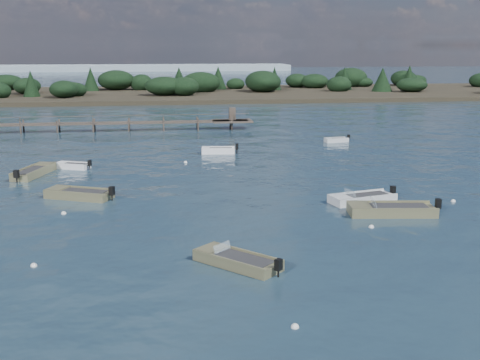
{
  "coord_description": "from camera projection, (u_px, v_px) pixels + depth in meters",
  "views": [
    {
      "loc": [
        -5.4,
        -27.47,
        10.41
      ],
      "look_at": [
        0.32,
        14.0,
        1.0
      ],
      "focal_mm": 45.0,
      "sensor_mm": 36.0,
      "label": 1
    }
  ],
  "objects": [
    {
      "name": "tender_far_grey",
      "position": [
        73.0,
        167.0,
        51.84
      ],
      "size": [
        3.25,
        2.22,
        1.04
      ],
      "color": "silver",
      "rests_on": "ground"
    },
    {
      "name": "far_headland",
      "position": [
        299.0,
        85.0,
        129.11
      ],
      "size": [
        190.0,
        40.0,
        5.8
      ],
      "color": "black",
      "rests_on": "ground"
    },
    {
      "name": "buoy_a",
      "position": [
        295.0,
        327.0,
        22.68
      ],
      "size": [
        0.32,
        0.32,
        0.32
      ],
      "primitive_type": "sphere",
      "color": "silver",
      "rests_on": "ground"
    },
    {
      "name": "buoy_e",
      "position": [
        186.0,
        163.0,
        54.48
      ],
      "size": [
        0.32,
        0.32,
        0.32
      ],
      "primitive_type": "sphere",
      "color": "silver",
      "rests_on": "ground"
    },
    {
      "name": "buoy_b",
      "position": [
        371.0,
        227.0,
        35.11
      ],
      "size": [
        0.32,
        0.32,
        0.32
      ],
      "primitive_type": "sphere",
      "color": "silver",
      "rests_on": "ground"
    },
    {
      "name": "ground",
      "position": [
        195.0,
        118.0,
        87.55
      ],
      "size": [
        400.0,
        400.0,
        0.0
      ],
      "primitive_type": "plane",
      "color": "#152632",
      "rests_on": "ground"
    },
    {
      "name": "dinghy_extra_a",
      "position": [
        34.0,
        173.0,
        49.2
      ],
      "size": [
        2.89,
        5.56,
        1.27
      ],
      "color": "#6E6B49",
      "rests_on": "ground"
    },
    {
      "name": "jetty",
      "position": [
        22.0,
        125.0,
        72.83
      ],
      "size": [
        64.5,
        3.2,
        3.4
      ],
      "color": "#443A32",
      "rests_on": "ground"
    },
    {
      "name": "tender_far_grey_b",
      "position": [
        336.0,
        141.0,
        65.99
      ],
      "size": [
        2.93,
        1.38,
        0.99
      ],
      "color": "#B2B7B9",
      "rests_on": "ground"
    },
    {
      "name": "buoy_extra_a",
      "position": [
        34.0,
        266.0,
        28.97
      ],
      "size": [
        0.32,
        0.32,
        0.32
      ],
      "primitive_type": "sphere",
      "color": "silver",
      "rests_on": "ground"
    },
    {
      "name": "dinghy_near_olive",
      "position": [
        237.0,
        262.0,
        29.06
      ],
      "size": [
        4.21,
        4.3,
        1.16
      ],
      "color": "#6E6B49",
      "rests_on": "ground"
    },
    {
      "name": "buoy_d",
      "position": [
        453.0,
        202.0,
        40.9
      ],
      "size": [
        0.32,
        0.32,
        0.32
      ],
      "primitive_type": "sphere",
      "color": "silver",
      "rests_on": "ground"
    },
    {
      "name": "dinghy_mid_white_b",
      "position": [
        362.0,
        200.0,
        40.74
      ],
      "size": [
        4.97,
        2.76,
        1.21
      ],
      "color": "#B2B7B9",
      "rests_on": "ground"
    },
    {
      "name": "tender_far_white",
      "position": [
        218.0,
        152.0,
        59.11
      ],
      "size": [
        3.67,
        1.62,
        1.24
      ],
      "color": "silver",
      "rests_on": "ground"
    },
    {
      "name": "dinghy_mid_white_a",
      "position": [
        391.0,
        212.0,
        37.8
      ],
      "size": [
        5.85,
        2.67,
        1.35
      ],
      "color": "#6E6B49",
      "rests_on": "ground"
    },
    {
      "name": "buoy_c",
      "position": [
        64.0,
        214.0,
        37.96
      ],
      "size": [
        0.32,
        0.32,
        0.32
      ],
      "primitive_type": "sphere",
      "color": "silver",
      "rests_on": "ground"
    },
    {
      "name": "dinghy_mid_grey",
      "position": [
        79.0,
        196.0,
        41.85
      ],
      "size": [
        4.98,
        3.46,
        1.26
      ],
      "color": "#6E6B49",
      "rests_on": "ground"
    }
  ]
}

